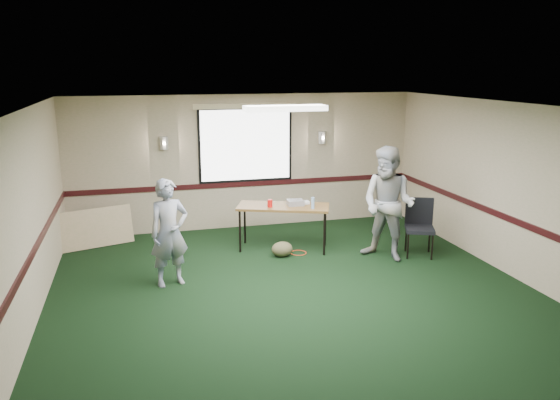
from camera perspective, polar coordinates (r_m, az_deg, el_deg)
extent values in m
plane|color=black|center=(7.72, 2.53, -10.94)|extent=(8.00, 8.00, 0.00)
plane|color=tan|center=(11.05, -3.61, 3.98)|extent=(7.00, 0.00, 7.00)
plane|color=tan|center=(3.90, 21.28, -16.00)|extent=(7.00, 0.00, 7.00)
plane|color=tan|center=(7.08, -25.55, -2.98)|extent=(0.00, 8.00, 8.00)
plane|color=tan|center=(8.93, 24.58, 0.39)|extent=(0.00, 8.00, 8.00)
plane|color=silver|center=(7.03, 2.76, 9.47)|extent=(8.00, 8.00, 0.00)
cube|color=black|center=(11.12, -3.56, 1.69)|extent=(7.00, 0.03, 0.10)
cube|color=black|center=(7.21, -25.06, -6.41)|extent=(0.03, 8.00, 0.10)
cube|color=black|center=(9.03, 24.23, -2.40)|extent=(0.03, 8.00, 0.10)
cube|color=black|center=(10.97, -3.61, 5.76)|extent=(1.90, 0.01, 1.50)
cube|color=white|center=(10.97, -3.60, 5.76)|extent=(1.80, 0.02, 1.40)
cube|color=beige|center=(10.89, -3.67, 9.78)|extent=(2.05, 0.08, 0.10)
cylinder|color=silver|center=(10.73, -12.03, 5.85)|extent=(0.16, 0.16, 0.25)
cylinder|color=silver|center=(11.35, 4.42, 6.52)|extent=(0.16, 0.16, 0.25)
cube|color=white|center=(7.99, 0.56, 9.57)|extent=(1.20, 0.32, 0.08)
cube|color=#593619|center=(9.73, 0.35, -0.71)|extent=(1.75, 1.19, 0.04)
cylinder|color=black|center=(9.70, -4.21, -3.30)|extent=(0.04, 0.04, 0.77)
cylinder|color=black|center=(9.55, 4.65, -3.58)|extent=(0.04, 0.04, 0.77)
cylinder|color=black|center=(10.19, -3.69, -2.45)|extent=(0.04, 0.04, 0.77)
cylinder|color=black|center=(10.05, 4.73, -2.70)|extent=(0.04, 0.04, 0.77)
cube|color=gray|center=(9.76, 1.61, -0.26)|extent=(0.29, 0.24, 0.09)
cube|color=silver|center=(9.87, 2.52, -0.25)|extent=(0.19, 0.16, 0.05)
cylinder|color=red|center=(9.61, -1.06, -0.36)|extent=(0.09, 0.09, 0.13)
cylinder|color=#7CA1CB|center=(9.51, 3.45, -0.32)|extent=(0.06, 0.06, 0.20)
ellipsoid|color=#4C492B|center=(9.53, 0.22, -5.16)|extent=(0.39, 0.30, 0.26)
torus|color=#DE441B|center=(9.73, 1.93, -5.54)|extent=(0.36, 0.36, 0.01)
cube|color=tan|center=(10.52, -18.85, -2.81)|extent=(1.39, 0.62, 0.71)
cube|color=black|center=(9.78, 14.39, -2.96)|extent=(0.63, 0.63, 0.06)
cube|color=black|center=(9.94, 14.34, -1.10)|extent=(0.46, 0.24, 0.48)
cylinder|color=black|center=(9.64, 13.22, -4.73)|extent=(0.03, 0.03, 0.45)
cylinder|color=black|center=(9.69, 15.62, -4.79)|extent=(0.03, 0.03, 0.45)
cylinder|color=black|center=(10.03, 13.03, -4.00)|extent=(0.03, 0.03, 0.45)
cylinder|color=black|center=(10.07, 15.33, -4.06)|extent=(0.03, 0.03, 0.45)
imported|color=#40578E|center=(8.31, -11.50, -3.37)|extent=(0.68, 0.54, 1.63)
imported|color=#7E94C4|center=(9.36, 11.26, -0.41)|extent=(1.18, 1.20, 1.95)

